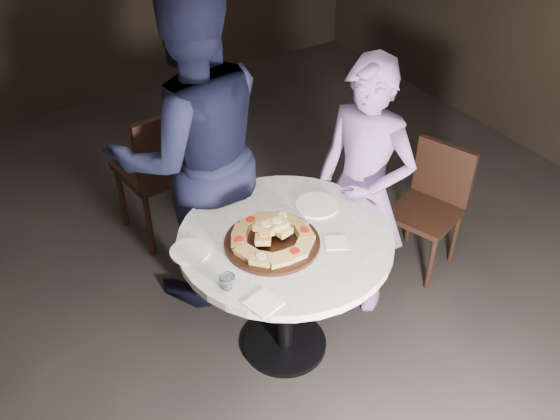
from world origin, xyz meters
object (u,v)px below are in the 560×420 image
(table, at_px, (285,259))
(diner_teal, at_px, (363,191))
(water_glass, at_px, (227,282))
(chair_right, at_px, (432,199))
(chair_far, at_px, (163,166))
(focaccia_pile, at_px, (272,235))
(serving_board, at_px, (272,242))
(diner_navy, at_px, (194,152))

(table, xyz_separation_m, diner_teal, (0.59, 0.13, 0.12))
(water_glass, bearing_deg, chair_right, 11.57)
(diner_teal, bearing_deg, chair_far, -171.68)
(focaccia_pile, relative_size, chair_far, 0.42)
(chair_right, bearing_deg, water_glass, -97.84)
(serving_board, distance_m, focaccia_pile, 0.04)
(serving_board, bearing_deg, chair_right, 7.84)
(table, xyz_separation_m, water_glass, (-0.41, -0.17, 0.18))
(serving_board, distance_m, diner_navy, 0.75)
(diner_navy, bearing_deg, chair_far, -82.34)
(focaccia_pile, height_order, water_glass, focaccia_pile)
(serving_board, height_order, chair_right, serving_board)
(water_glass, height_order, chair_right, water_glass)
(diner_teal, bearing_deg, diner_navy, -152.90)
(table, xyz_separation_m, chair_right, (1.19, 0.16, -0.18))
(focaccia_pile, bearing_deg, table, 7.96)
(diner_teal, bearing_deg, focaccia_pile, -102.69)
(serving_board, bearing_deg, focaccia_pile, 86.67)
(focaccia_pile, xyz_separation_m, water_glass, (-0.33, -0.16, -0.02))
(serving_board, relative_size, diner_navy, 0.24)
(focaccia_pile, height_order, diner_navy, diner_navy)
(water_glass, bearing_deg, diner_navy, 72.83)
(water_glass, relative_size, chair_far, 0.07)
(focaccia_pile, relative_size, water_glass, 5.68)
(chair_far, relative_size, chair_right, 1.22)
(water_glass, bearing_deg, focaccia_pile, 25.63)
(table, bearing_deg, serving_board, -168.98)
(serving_board, xyz_separation_m, water_glass, (-0.33, -0.15, 0.02))
(water_glass, xyz_separation_m, diner_teal, (1.01, 0.30, -0.06))
(serving_board, bearing_deg, table, 11.02)
(chair_right, relative_size, diner_navy, 0.42)
(serving_board, relative_size, chair_far, 0.47)
(water_glass, bearing_deg, diner_teal, 16.61)
(serving_board, distance_m, chair_far, 1.29)
(focaccia_pile, height_order, chair_right, focaccia_pile)
(diner_navy, bearing_deg, water_glass, 81.52)
(focaccia_pile, relative_size, diner_navy, 0.22)
(focaccia_pile, bearing_deg, diner_navy, 94.39)
(focaccia_pile, relative_size, diner_teal, 0.27)
(focaccia_pile, bearing_deg, chair_far, 92.08)
(serving_board, relative_size, focaccia_pile, 1.11)
(table, distance_m, water_glass, 0.48)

